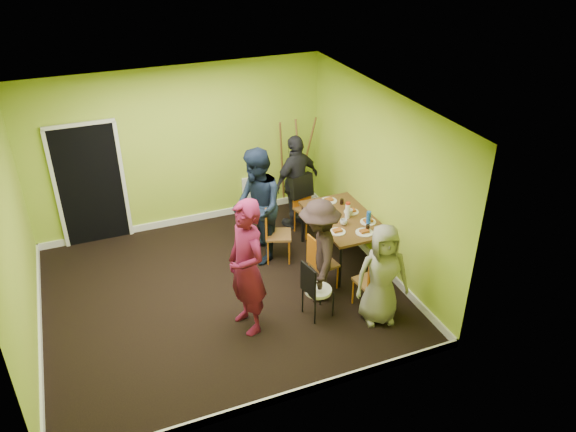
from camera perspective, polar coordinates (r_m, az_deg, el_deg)
name	(u,v)px	position (r m, az deg, el deg)	size (l,w,h in m)	color
ground	(222,293)	(8.37, -6.72, -7.74)	(5.00, 5.00, 0.00)	black
room_walls	(215,234)	(7.85, -7.39, -1.84)	(5.04, 4.54, 2.82)	#9BC232
dining_table	(344,220)	(8.75, 5.68, -0.44)	(0.90, 1.50, 0.75)	black
chair_left_far	(273,230)	(8.77, -1.50, -1.42)	(0.51, 0.51, 0.95)	orange
chair_left_near	(319,260)	(8.15, 3.20, -4.49)	(0.41, 0.41, 0.87)	orange
chair_back_end	(303,192)	(9.52, 1.52, 2.42)	(0.50, 0.56, 1.00)	orange
chair_front_end	(374,279)	(7.79, 8.72, -6.37)	(0.42, 0.42, 0.92)	orange
chair_bentwood	(315,288)	(7.63, 2.72, -7.29)	(0.40, 0.38, 0.86)	black
easel	(295,165)	(10.14, 0.76, 5.21)	(0.71, 0.66, 1.76)	brown
plate_near_left	(318,211)	(8.85, 3.06, 0.51)	(0.22, 0.22, 0.01)	white
plate_near_right	(337,232)	(8.32, 5.04, -1.61)	(0.24, 0.24, 0.01)	white
plate_far_back	(329,201)	(9.17, 4.17, 1.56)	(0.26, 0.26, 0.01)	white
plate_far_front	(364,232)	(8.35, 7.76, -1.67)	(0.26, 0.26, 0.01)	white
plate_wall_back	(351,212)	(8.88, 6.44, 0.43)	(0.23, 0.23, 0.01)	white
plate_wall_front	(368,222)	(8.63, 8.13, -0.59)	(0.24, 0.24, 0.01)	white
thermos	(348,211)	(8.66, 6.07, 0.51)	(0.08, 0.08, 0.24)	white
blue_bottle	(369,218)	(8.54, 8.19, -0.18)	(0.07, 0.07, 0.21)	#174CB1
orange_bottle	(328,209)	(8.84, 4.13, 0.69)	(0.03, 0.03, 0.08)	orange
glass_mid	(324,210)	(8.80, 3.63, 0.65)	(0.06, 0.06, 0.10)	black
glass_back	(342,202)	(9.08, 5.48, 1.46)	(0.06, 0.06, 0.09)	black
glass_front	(368,228)	(8.38, 8.10, -1.21)	(0.06, 0.06, 0.10)	black
cup_a	(344,222)	(8.50, 5.67, -0.62)	(0.11, 0.11, 0.09)	white
cup_b	(349,213)	(8.76, 6.23, 0.35)	(0.11, 0.11, 0.10)	white
person_standing	(247,268)	(7.19, -4.21, -5.26)	(0.69, 0.45, 1.90)	maroon
person_left_far	(257,207)	(8.62, -3.15, 0.94)	(0.90, 0.70, 1.86)	#141F33
person_left_near	(319,251)	(7.81, 3.18, -3.59)	(1.01, 0.58, 1.56)	black
person_back_end	(296,182)	(9.60, 0.85, 3.51)	(0.98, 0.41, 1.67)	black
person_front_end	(382,275)	(7.53, 9.53, -5.90)	(0.71, 0.46, 1.46)	gray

